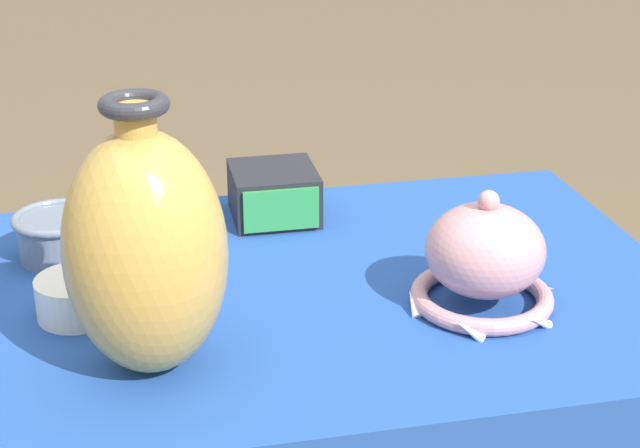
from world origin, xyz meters
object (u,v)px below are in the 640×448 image
object	(u,v)px
mosaic_tile_box	(274,194)
vase_tall_bulbous	(146,251)
cup_wide_slate	(59,233)
vase_dome_bell	(484,260)
pot_squat_ivory	(78,297)

from	to	relation	value
mosaic_tile_box	vase_tall_bulbous	bearing A→B (deg)	-117.26
mosaic_tile_box	cup_wide_slate	size ratio (longest dim) A/B	1.10
vase_dome_bell	mosaic_tile_box	size ratio (longest dim) A/B	1.42
vase_tall_bulbous	pot_squat_ivory	distance (m)	0.20
vase_tall_bulbous	pot_squat_ivory	world-z (taller)	vase_tall_bulbous
vase_tall_bulbous	vase_dome_bell	world-z (taller)	vase_tall_bulbous
mosaic_tile_box	cup_wide_slate	bearing A→B (deg)	-166.16
cup_wide_slate	pot_squat_ivory	world-z (taller)	cup_wide_slate
mosaic_tile_box	pot_squat_ivory	size ratio (longest dim) A/B	1.33
cup_wide_slate	mosaic_tile_box	bearing A→B (deg)	13.45
vase_tall_bulbous	vase_dome_bell	size ratio (longest dim) A/B	1.63
vase_dome_bell	pot_squat_ivory	size ratio (longest dim) A/B	1.89
vase_dome_bell	pot_squat_ivory	world-z (taller)	vase_dome_bell
vase_dome_bell	cup_wide_slate	bearing A→B (deg)	153.98
pot_squat_ivory	vase_dome_bell	bearing A→B (deg)	-8.95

